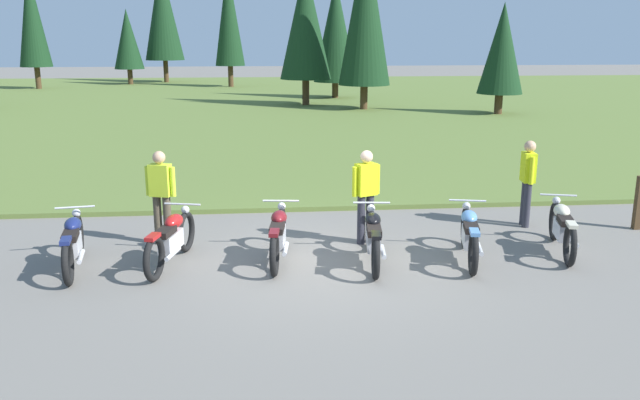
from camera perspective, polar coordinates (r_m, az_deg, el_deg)
ground_plane at (r=10.67m, az=0.30°, el=-5.48°), size 140.00×140.00×0.00m
grass_moorland at (r=35.36m, az=-3.75°, el=8.42°), size 80.00×44.00×0.10m
forest_treeline at (r=39.92m, az=-12.30°, el=14.87°), size 30.10×25.05×8.97m
motorcycle_navy at (r=10.96m, az=-20.78°, el=-3.49°), size 0.66×2.09×0.88m
motorcycle_red at (r=10.70m, az=-12.88°, el=-3.33°), size 0.74×2.06×0.88m
motorcycle_maroon at (r=10.66m, az=-3.65°, el=-3.05°), size 0.62×2.10×0.88m
motorcycle_black at (r=10.55m, az=4.68°, el=-3.25°), size 0.62×2.10×0.88m
motorcycle_sky_blue at (r=10.94m, az=12.93°, el=-2.94°), size 0.72×2.07×0.88m
motorcycle_cream at (r=11.78m, az=20.43°, el=-2.25°), size 0.78×2.05×0.88m
rider_near_row_end at (r=11.42m, az=4.04°, el=0.78°), size 0.51×0.34×1.67m
rider_in_hivis_vest at (r=11.67m, az=-13.73°, el=0.69°), size 0.53×0.31×1.67m
rider_checking_bike at (r=13.06m, az=17.70°, el=1.84°), size 0.27×0.55×1.67m
trail_marker_post at (r=13.73m, az=26.08°, el=-0.22°), size 0.12×0.12×1.03m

